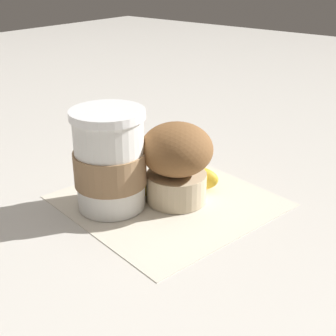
{
  "coord_description": "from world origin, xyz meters",
  "views": [
    {
      "loc": [
        -0.42,
        -0.34,
        0.29
      ],
      "look_at": [
        0.0,
        0.0,
        0.05
      ],
      "focal_mm": 50.0,
      "sensor_mm": 36.0,
      "label": 1
    }
  ],
  "objects": [
    {
      "name": "wooden_stirrer",
      "position": [
        0.08,
        0.14,
        0.0
      ],
      "size": [
        0.11,
        0.03,
        0.0
      ],
      "primitive_type": "cube",
      "rotation": [
        0.0,
        0.0,
        3.33
      ],
      "color": "tan",
      "rests_on": "ground_plane"
    },
    {
      "name": "banana",
      "position": [
        -0.0,
        0.02,
        0.02
      ],
      "size": [
        0.16,
        0.1,
        0.03
      ],
      "color": "gold",
      "rests_on": "paper_napkin"
    },
    {
      "name": "ground_plane",
      "position": [
        0.0,
        0.0,
        0.0
      ],
      "size": [
        3.0,
        3.0,
        0.0
      ],
      "primitive_type": "plane",
      "color": "beige"
    },
    {
      "name": "paper_napkin",
      "position": [
        0.0,
        0.0,
        0.0
      ],
      "size": [
        0.28,
        0.28,
        0.0
      ],
      "primitive_type": "cube",
      "rotation": [
        0.0,
        0.0,
        -0.17
      ],
      "color": "beige",
      "rests_on": "ground_plane"
    },
    {
      "name": "muffin",
      "position": [
        0.01,
        -0.01,
        0.06
      ],
      "size": [
        0.09,
        0.09,
        0.1
      ],
      "color": "beige",
      "rests_on": "paper_napkin"
    },
    {
      "name": "coffee_cup",
      "position": [
        -0.06,
        0.05,
        0.06
      ],
      "size": [
        0.09,
        0.09,
        0.13
      ],
      "color": "white",
      "rests_on": "paper_napkin"
    }
  ]
}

